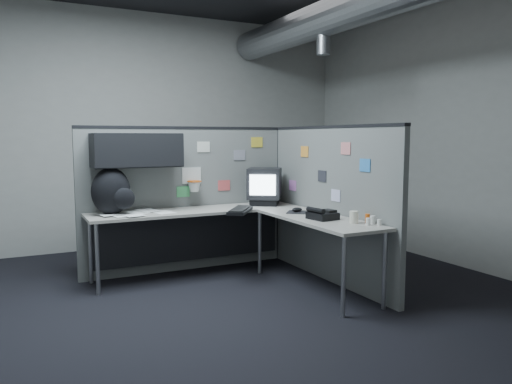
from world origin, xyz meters
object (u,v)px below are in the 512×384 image
keyboard (240,210)px  backpack (112,192)px  desk (227,222)px  phone (322,215)px  monitor (265,186)px

keyboard → backpack: backpack is taller
keyboard → backpack: 1.31m
desk → phone: (0.61, -0.86, 0.16)m
desk → monitor: 0.76m
monitor → backpack: backpack is taller
desk → phone: 1.07m
desk → backpack: backpack is taller
keyboard → backpack: bearing=153.6°
keyboard → phone: (0.51, -0.76, 0.02)m
desk → backpack: 1.22m
monitor → phone: monitor is taller
phone → monitor: bearing=92.9°
keyboard → desk: bearing=126.4°
monitor → phone: bearing=-100.8°
keyboard → phone: bearing=-63.9°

